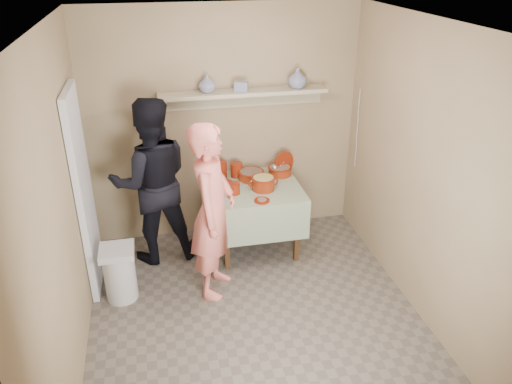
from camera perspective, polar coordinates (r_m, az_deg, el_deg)
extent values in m
plane|color=#645A4E|center=(4.72, 0.13, -14.60)|extent=(3.50, 3.50, 0.00)
cube|color=silver|center=(4.96, -19.03, -0.21)|extent=(0.06, 0.70, 2.00)
cylinder|color=maroon|center=(5.56, -4.11, 2.58)|extent=(0.15, 0.15, 0.20)
cylinder|color=maroon|center=(5.59, -2.24, 2.57)|extent=(0.13, 0.13, 0.16)
cylinder|color=maroon|center=(5.20, -2.53, 0.42)|extent=(0.12, 0.12, 0.12)
cylinder|color=maroon|center=(5.40, -3.56, 0.95)|extent=(0.17, 0.17, 0.05)
cylinder|color=maroon|center=(5.69, 3.23, 3.39)|extent=(0.26, 0.14, 0.26)
imported|color=navy|center=(5.47, 4.76, 12.86)|extent=(0.20, 0.20, 0.21)
imported|color=navy|center=(5.30, -5.61, 12.24)|extent=(0.25, 0.25, 0.19)
cube|color=navy|center=(5.34, -1.70, 11.97)|extent=(0.17, 0.14, 0.10)
imported|color=#ED7466|center=(4.67, -4.96, -2.26)|extent=(0.61, 0.74, 1.74)
imported|color=black|center=(5.28, -11.82, 1.13)|extent=(0.93, 0.76, 1.79)
cube|color=#9C855F|center=(5.60, -3.71, 7.58)|extent=(3.00, 0.02, 2.60)
cube|color=#9C855F|center=(2.60, 8.81, -17.66)|extent=(3.00, 0.02, 2.60)
cube|color=#9C855F|center=(3.99, -21.56, -2.39)|extent=(0.02, 3.50, 2.60)
cube|color=#9C855F|center=(4.53, 19.17, 1.45)|extent=(0.02, 3.50, 2.60)
cube|color=silver|center=(3.60, 0.18, 18.60)|extent=(3.00, 3.50, 0.02)
cube|color=#4C2D16|center=(5.21, -3.37, -5.44)|extent=(0.05, 0.05, 0.71)
cube|color=#4C2D16|center=(5.35, 4.71, -4.53)|extent=(0.05, 0.05, 0.71)
cube|color=#4C2D16|center=(5.86, -4.55, -1.60)|extent=(0.05, 0.05, 0.71)
cube|color=#4C2D16|center=(5.99, 2.66, -0.89)|extent=(0.05, 0.05, 0.71)
cube|color=#4C2D16|center=(5.42, -0.14, 0.45)|extent=(0.90, 0.90, 0.04)
cube|color=#30591E|center=(5.40, -0.14, 0.69)|extent=(0.96, 0.96, 0.01)
cube|color=#30591E|center=(5.09, 0.98, -3.79)|extent=(0.96, 0.01, 0.44)
cube|color=#30591E|center=(5.92, -1.10, 0.78)|extent=(0.96, 0.01, 0.44)
cube|color=#30591E|center=(5.43, -5.10, -1.82)|extent=(0.01, 0.96, 0.44)
cube|color=#30591E|center=(5.61, 4.66, -0.85)|extent=(0.01, 0.96, 0.44)
cylinder|color=maroon|center=(5.53, -0.57, 1.93)|extent=(0.28, 0.28, 0.09)
cylinder|color=maroon|center=(5.52, -0.57, 2.32)|extent=(0.30, 0.30, 0.01)
cylinder|color=brown|center=(5.52, -0.57, 2.17)|extent=(0.25, 0.25, 0.05)
cylinder|color=maroon|center=(5.65, 2.74, 2.45)|extent=(0.26, 0.26, 0.09)
cylinder|color=maroon|center=(5.64, 2.75, 2.84)|extent=(0.28, 0.28, 0.01)
cylinder|color=#8C6B54|center=(5.64, 2.75, 2.69)|extent=(0.23, 0.23, 0.05)
cylinder|color=silver|center=(5.46, 2.87, 3.09)|extent=(0.01, 0.22, 0.16)
sphere|color=silver|center=(5.59, 2.14, 2.82)|extent=(0.07, 0.07, 0.07)
cylinder|color=maroon|center=(5.28, 0.85, 0.97)|extent=(0.24, 0.24, 0.14)
cylinder|color=maroon|center=(5.26, 0.85, 1.60)|extent=(0.25, 0.25, 0.01)
cylinder|color=tan|center=(5.26, 0.85, 1.46)|extent=(0.21, 0.21, 0.05)
torus|color=maroon|center=(5.26, -0.43, 0.92)|extent=(0.09, 0.02, 0.09)
torus|color=maroon|center=(5.31, 2.11, 1.16)|extent=(0.09, 0.02, 0.09)
cylinder|color=maroon|center=(5.06, 0.68, -0.99)|extent=(0.16, 0.16, 0.02)
cylinder|color=#8C6B54|center=(5.06, 0.68, -0.88)|extent=(0.09, 0.09, 0.01)
cube|color=tan|center=(5.38, -1.45, 11.30)|extent=(1.80, 0.25, 0.04)
cube|color=tan|center=(5.52, -1.68, 10.62)|extent=(1.80, 0.02, 0.18)
cylinder|color=silver|center=(5.02, -15.26, -9.25)|extent=(0.30, 0.30, 0.50)
cube|color=silver|center=(4.87, -15.65, -6.56)|extent=(0.32, 0.32, 0.06)
cylinder|color=silver|center=(5.68, 11.70, 10.01)|extent=(0.01, 0.01, 0.30)
cylinder|color=silver|center=(5.75, 11.50, 7.08)|extent=(0.01, 0.01, 0.30)
cylinder|color=silver|center=(5.83, 11.32, 4.24)|extent=(0.01, 0.01, 0.30)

